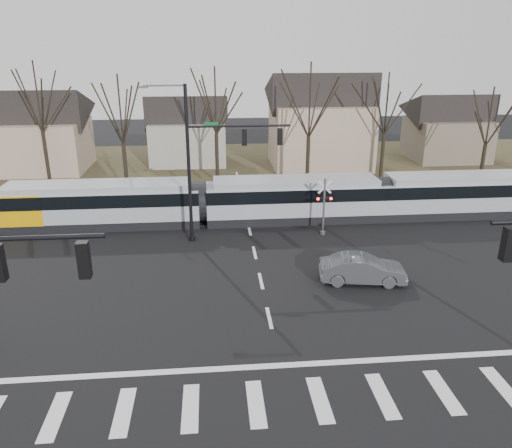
{
  "coord_description": "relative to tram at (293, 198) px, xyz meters",
  "views": [
    {
      "loc": [
        -2.57,
        -18.95,
        12.54
      ],
      "look_at": [
        0.0,
        9.0,
        2.3
      ],
      "focal_mm": 35.0,
      "sensor_mm": 36.0,
      "label": 1
    }
  ],
  "objects": [
    {
      "name": "rail_crossing_signal",
      "position": [
        1.64,
        -3.21,
        0.15
      ],
      "size": [
        1.08,
        0.36,
        4.0
      ],
      "color": "#59595B",
      "rests_on": "ground"
    },
    {
      "name": "rail_pair",
      "position": [
        -3.36,
        -0.2,
        -1.7
      ],
      "size": [
        90.0,
        1.52,
        0.06
      ],
      "color": "#59595E",
      "rests_on": "ground"
    },
    {
      "name": "house_c",
      "position": [
        5.64,
        17.0,
        3.5
      ],
      "size": [
        10.8,
        8.64,
        10.1
      ],
      "color": "gray",
      "rests_on": "ground"
    },
    {
      "name": "tram",
      "position": [
        0.0,
        0.0,
        0.0
      ],
      "size": [
        41.93,
        3.11,
        3.18
      ],
      "color": "gray",
      "rests_on": "ground"
    },
    {
      "name": "lane_dashes",
      "position": [
        -3.36,
        -0.0,
        -1.73
      ],
      "size": [
        0.18,
        30.0,
        0.01
      ],
      "color": "silver",
      "rests_on": "ground"
    },
    {
      "name": "crosswalk",
      "position": [
        -3.36,
        -20.0,
        -1.73
      ],
      "size": [
        27.0,
        2.6,
        0.01
      ],
      "color": "silver",
      "rests_on": "ground"
    },
    {
      "name": "stop_line",
      "position": [
        -3.36,
        -17.8,
        -1.73
      ],
      "size": [
        28.0,
        0.35,
        0.01
      ],
      "primitive_type": "cube",
      "color": "silver",
      "rests_on": "ground"
    },
    {
      "name": "ground",
      "position": [
        -3.36,
        -16.0,
        -1.73
      ],
      "size": [
        140.0,
        140.0,
        0.0
      ],
      "primitive_type": "plane",
      "color": "black"
    },
    {
      "name": "house_a",
      "position": [
        -23.36,
        18.0,
        2.73
      ],
      "size": [
        9.72,
        8.64,
        8.6
      ],
      "color": "gray",
      "rests_on": "ground"
    },
    {
      "name": "tree_row",
      "position": [
        -1.36,
        10.0,
        3.27
      ],
      "size": [
        59.2,
        7.2,
        10.0
      ],
      "color": "black",
      "rests_on": "ground"
    },
    {
      "name": "signal_pole_far",
      "position": [
        -5.77,
        -3.5,
        3.97
      ],
      "size": [
        9.28,
        0.44,
        10.2
      ],
      "color": "black",
      "rests_on": "ground"
    },
    {
      "name": "house_d",
      "position": [
        20.64,
        19.0,
        2.24
      ],
      "size": [
        8.64,
        7.56,
        7.65
      ],
      "color": "brown",
      "rests_on": "ground"
    },
    {
      "name": "sedan",
      "position": [
        2.21,
        -10.62,
        -0.96
      ],
      "size": [
        3.0,
        5.19,
        1.55
      ],
      "primitive_type": "imported",
      "rotation": [
        0.0,
        0.0,
        1.42
      ],
      "color": "#434549",
      "rests_on": "ground"
    },
    {
      "name": "house_b",
      "position": [
        -8.36,
        20.0,
        2.24
      ],
      "size": [
        8.64,
        7.56,
        7.65
      ],
      "color": "gray",
      "rests_on": "ground"
    },
    {
      "name": "grass_verge",
      "position": [
        -3.36,
        16.0,
        -1.73
      ],
      "size": [
        140.0,
        28.0,
        0.01
      ],
      "primitive_type": "cube",
      "color": "#38331E",
      "rests_on": "ground"
    }
  ]
}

